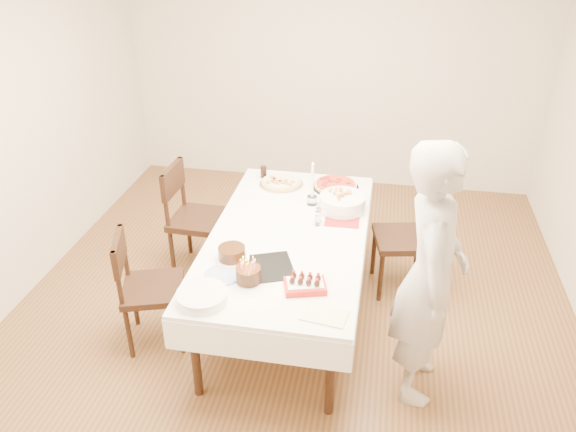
% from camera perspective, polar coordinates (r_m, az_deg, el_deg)
% --- Properties ---
extents(floor, '(5.00, 5.00, 0.00)m').
position_cam_1_polar(floor, '(4.62, 0.46, -9.62)').
color(floor, brown).
rests_on(floor, ground).
extents(wall_back, '(4.50, 0.04, 2.70)m').
position_cam_1_polar(wall_back, '(6.26, 4.60, 14.95)').
color(wall_back, beige).
rests_on(wall_back, floor).
extents(wall_left, '(0.04, 5.00, 2.70)m').
position_cam_1_polar(wall_left, '(4.81, -27.16, 7.18)').
color(wall_left, beige).
rests_on(wall_left, floor).
extents(dining_table, '(1.34, 2.24, 0.75)m').
position_cam_1_polar(dining_table, '(4.38, 0.00, -5.99)').
color(dining_table, white).
rests_on(dining_table, floor).
extents(chair_right_savory, '(0.57, 0.57, 0.95)m').
position_cam_1_polar(chair_right_savory, '(4.72, 11.56, -2.29)').
color(chair_right_savory, '#321A10').
rests_on(chair_right_savory, floor).
extents(chair_left_savory, '(0.52, 0.52, 0.99)m').
position_cam_1_polar(chair_left_savory, '(4.92, -8.97, -0.36)').
color(chair_left_savory, '#321A10').
rests_on(chair_left_savory, floor).
extents(chair_left_dessert, '(0.59, 0.59, 0.92)m').
position_cam_1_polar(chair_left_dessert, '(4.21, -13.55, -7.19)').
color(chair_left_dessert, '#321A10').
rests_on(chair_left_dessert, floor).
extents(person, '(0.46, 0.67, 1.79)m').
position_cam_1_polar(person, '(3.58, 14.23, -5.94)').
color(person, beige).
rests_on(person, floor).
extents(pizza_white, '(0.46, 0.46, 0.04)m').
position_cam_1_polar(pizza_white, '(4.88, -0.69, 3.43)').
color(pizza_white, beige).
rests_on(pizza_white, dining_table).
extents(pizza_pepperoni, '(0.45, 0.45, 0.04)m').
position_cam_1_polar(pizza_pepperoni, '(4.85, 4.84, 3.14)').
color(pizza_pepperoni, red).
rests_on(pizza_pepperoni, dining_table).
extents(red_placemat, '(0.27, 0.27, 0.01)m').
position_cam_1_polar(red_placemat, '(4.38, 5.54, -0.32)').
color(red_placemat, '#B21E1E').
rests_on(red_placemat, dining_table).
extents(pasta_bowl, '(0.45, 0.45, 0.12)m').
position_cam_1_polar(pasta_bowl, '(4.48, 5.55, 1.37)').
color(pasta_bowl, white).
rests_on(pasta_bowl, dining_table).
extents(taper_candle, '(0.09, 0.09, 0.38)m').
position_cam_1_polar(taper_candle, '(4.49, 2.49, 3.35)').
color(taper_candle, white).
rests_on(taper_candle, dining_table).
extents(shaker_pair, '(0.13, 0.13, 0.12)m').
position_cam_1_polar(shaker_pair, '(4.26, 3.03, -0.23)').
color(shaker_pair, white).
rests_on(shaker_pair, dining_table).
extents(cola_glass, '(0.07, 0.07, 0.10)m').
position_cam_1_polar(cola_glass, '(5.01, -2.50, 4.49)').
color(cola_glass, black).
rests_on(cola_glass, dining_table).
extents(layer_cake, '(0.27, 0.27, 0.10)m').
position_cam_1_polar(layer_cake, '(3.88, -5.73, -3.82)').
color(layer_cake, '#341D0D').
rests_on(layer_cake, dining_table).
extents(cake_board, '(0.44, 0.44, 0.01)m').
position_cam_1_polar(cake_board, '(3.80, -2.14, -5.28)').
color(cake_board, black).
rests_on(cake_board, dining_table).
extents(birthday_cake, '(0.19, 0.19, 0.16)m').
position_cam_1_polar(birthday_cake, '(3.63, -4.07, -5.47)').
color(birthday_cake, '#38200F').
rests_on(birthday_cake, dining_table).
extents(strawberry_box, '(0.30, 0.24, 0.07)m').
position_cam_1_polar(strawberry_box, '(3.59, 1.75, -6.99)').
color(strawberry_box, '#B51C14').
rests_on(strawberry_box, dining_table).
extents(box_lid, '(0.29, 0.22, 0.02)m').
position_cam_1_polar(box_lid, '(3.41, 3.70, -10.05)').
color(box_lid, beige).
rests_on(box_lid, dining_table).
extents(plate_stack, '(0.40, 0.40, 0.06)m').
position_cam_1_polar(plate_stack, '(3.54, -8.72, -8.07)').
color(plate_stack, white).
rests_on(plate_stack, dining_table).
extents(china_plate, '(0.30, 0.30, 0.01)m').
position_cam_1_polar(china_plate, '(3.75, -6.63, -5.95)').
color(china_plate, white).
rests_on(china_plate, dining_table).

